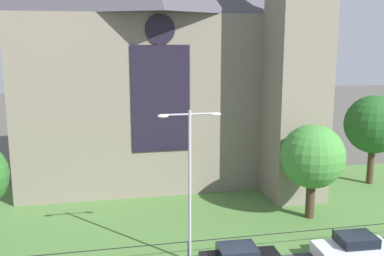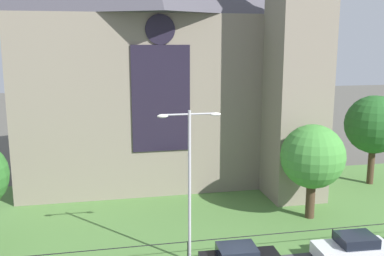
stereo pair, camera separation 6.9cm
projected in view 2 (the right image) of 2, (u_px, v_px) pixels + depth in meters
The scene contains 8 objects.
ground at pixel (199, 208), 32.25m from camera, with size 160.00×160.00×0.00m, color #56544C.
grass_verge at pixel (205, 219), 30.33m from camera, with size 120.00×20.00×0.01m, color #517F3D.
church_building at pixel (161, 61), 38.05m from camera, with size 23.20×16.20×26.00m.
iron_railing at pixel (188, 244), 24.41m from camera, with size 34.95×0.07×1.13m.
tree_right_near at pixel (313, 157), 29.74m from camera, with size 4.33×4.33×6.52m.
tree_right_far at pixel (374, 125), 36.86m from camera, with size 4.85×4.85×7.57m.
streetlamp_near at pixel (190, 168), 23.48m from camera, with size 3.37×0.26×8.45m.
parked_car_white at pixel (353, 248), 24.40m from camera, with size 4.28×2.18×1.51m.
Camera 2 is at (-6.59, -19.80, 11.97)m, focal length 41.41 mm.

